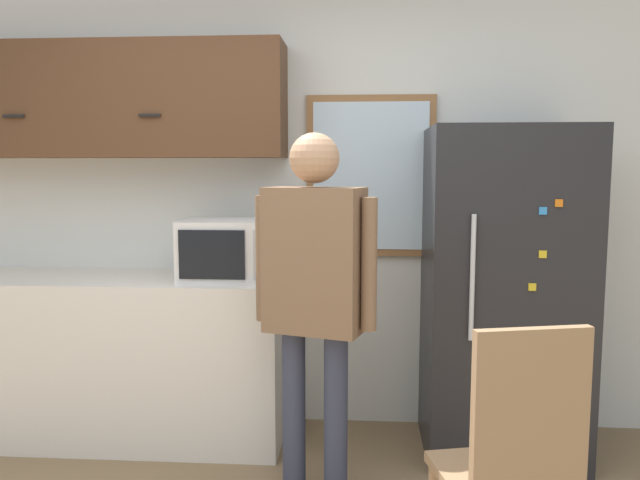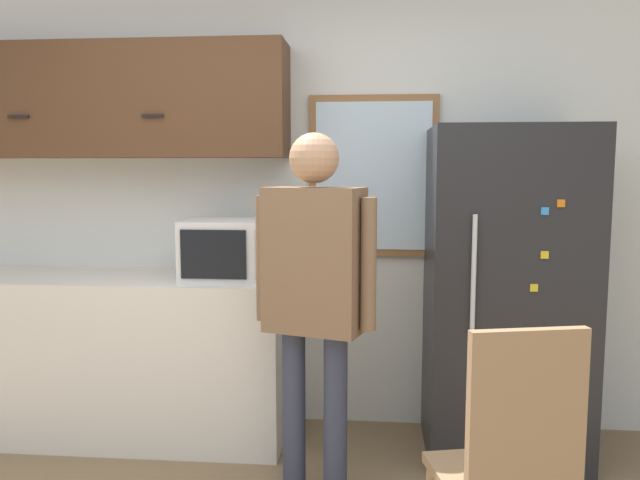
% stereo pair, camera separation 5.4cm
% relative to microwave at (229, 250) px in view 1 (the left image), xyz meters
% --- Properties ---
extents(back_wall, '(6.00, 0.06, 2.70)m').
position_rel_microwave_xyz_m(back_wall, '(0.31, 0.37, 0.25)').
color(back_wall, silver).
rests_on(back_wall, ground_plane).
extents(counter, '(2.19, 0.62, 0.94)m').
position_rel_microwave_xyz_m(counter, '(-0.80, 0.03, -0.63)').
color(counter, silver).
rests_on(counter, ground_plane).
extents(upper_cabinets, '(2.19, 0.36, 0.64)m').
position_rel_microwave_xyz_m(upper_cabinets, '(-0.80, 0.17, 0.83)').
color(upper_cabinets, '#51331E').
extents(microwave, '(0.50, 0.43, 0.33)m').
position_rel_microwave_xyz_m(microwave, '(0.00, 0.00, 0.00)').
color(microwave, white).
rests_on(microwave, counter).
extents(person, '(0.57, 0.34, 1.71)m').
position_rel_microwave_xyz_m(person, '(0.52, -0.56, -0.06)').
color(person, '#33384C').
rests_on(person, ground_plane).
extents(refrigerator, '(0.82, 0.69, 1.76)m').
position_rel_microwave_xyz_m(refrigerator, '(1.49, 0.00, -0.22)').
color(refrigerator, '#232326').
rests_on(refrigerator, ground_plane).
extents(chair, '(0.52, 0.52, 1.04)m').
position_rel_microwave_xyz_m(chair, '(1.27, -1.25, -0.56)').
color(chair, '#997551').
rests_on(chair, ground_plane).
extents(window, '(0.75, 0.05, 0.94)m').
position_rel_microwave_xyz_m(window, '(0.78, 0.33, 0.40)').
color(window, olive).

